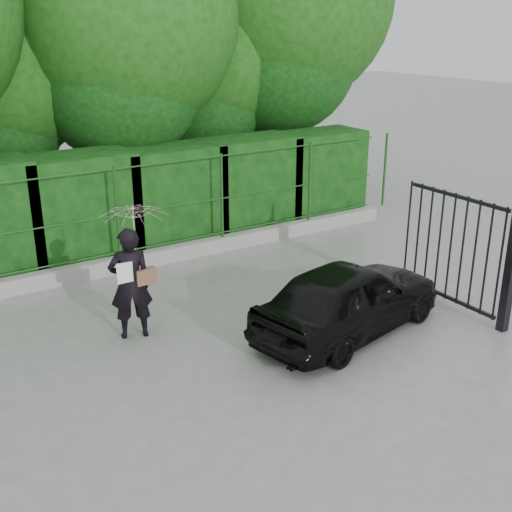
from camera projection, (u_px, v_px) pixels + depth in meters
ground at (214, 378)px, 8.92m from camera, size 80.00×80.00×0.00m
kerb at (102, 268)px, 12.43m from camera, size 14.00×0.25×0.30m
fence at (108, 214)px, 12.17m from camera, size 14.13×0.06×1.80m
hedge at (83, 210)px, 12.92m from camera, size 14.20×1.20×2.27m
trees at (84, 22)px, 14.00m from camera, size 17.10×6.15×8.08m
gate at (486, 252)px, 10.25m from camera, size 0.22×2.33×2.36m
woman at (134, 252)px, 9.70m from camera, size 1.02×1.02×2.11m
car at (349, 298)px, 10.02m from camera, size 3.73×2.12×1.19m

